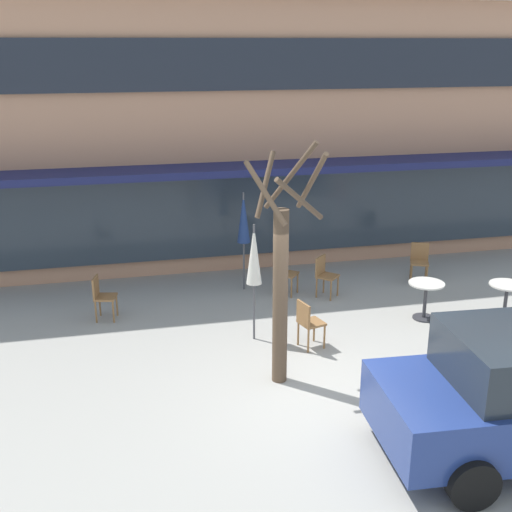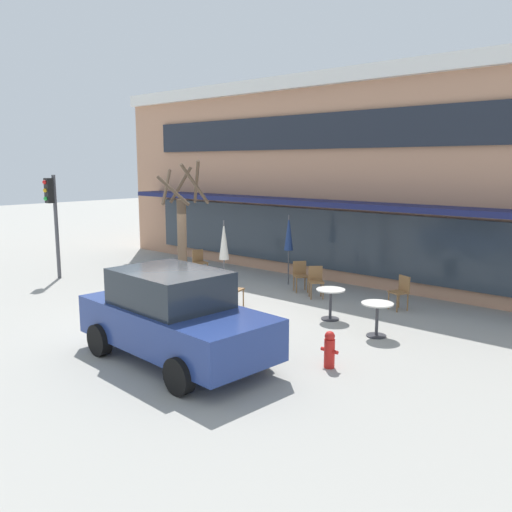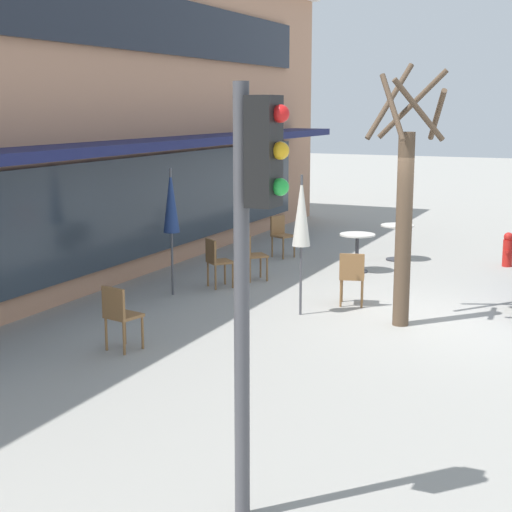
% 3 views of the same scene
% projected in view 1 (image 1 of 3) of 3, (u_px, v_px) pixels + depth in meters
% --- Properties ---
extents(ground_plane, '(80.00, 80.00, 0.00)m').
position_uv_depth(ground_plane, '(331.00, 393.00, 10.04)').
color(ground_plane, '#9E9B93').
extents(building_facade, '(19.89, 9.10, 6.62)m').
position_uv_depth(building_facade, '(220.00, 113.00, 18.21)').
color(building_facade, tan).
rests_on(building_facade, ground).
extents(cafe_table_near_wall, '(0.70, 0.70, 0.76)m').
position_uv_depth(cafe_table_near_wall, '(506.00, 296.00, 12.53)').
color(cafe_table_near_wall, '#333338').
rests_on(cafe_table_near_wall, ground).
extents(cafe_table_streetside, '(0.70, 0.70, 0.76)m').
position_uv_depth(cafe_table_streetside, '(426.00, 294.00, 12.60)').
color(cafe_table_streetside, '#333338').
rests_on(cafe_table_streetside, ground).
extents(patio_umbrella_green_folded, '(0.28, 0.28, 2.20)m').
position_uv_depth(patio_umbrella_green_folded, '(254.00, 255.00, 11.38)').
color(patio_umbrella_green_folded, '#4C4C51').
rests_on(patio_umbrella_green_folded, ground).
extents(patio_umbrella_cream_folded, '(0.28, 0.28, 2.20)m').
position_uv_depth(patio_umbrella_cream_folded, '(244.00, 219.00, 13.76)').
color(patio_umbrella_cream_folded, '#4C4C51').
rests_on(patio_umbrella_cream_folded, ground).
extents(cafe_chair_0, '(0.56, 0.56, 0.89)m').
position_uv_depth(cafe_chair_0, '(284.00, 271.00, 13.87)').
color(cafe_chair_0, olive).
rests_on(cafe_chair_0, ground).
extents(cafe_chair_1, '(0.48, 0.48, 0.89)m').
position_uv_depth(cafe_chair_1, '(102.00, 295.00, 12.57)').
color(cafe_chair_1, olive).
rests_on(cafe_chair_1, ground).
extents(cafe_chair_2, '(0.49, 0.49, 0.89)m').
position_uv_depth(cafe_chair_2, '(308.00, 321.00, 11.38)').
color(cafe_chair_2, olive).
rests_on(cafe_chair_2, ground).
extents(cafe_chair_3, '(0.57, 0.57, 0.89)m').
position_uv_depth(cafe_chair_3, '(324.00, 273.00, 13.73)').
color(cafe_chair_3, olive).
rests_on(cafe_chair_3, ground).
extents(cafe_chair_4, '(0.53, 0.53, 0.89)m').
position_uv_depth(cafe_chair_4, '(419.00, 259.00, 14.61)').
color(cafe_chair_4, olive).
rests_on(cafe_chair_4, ground).
extents(street_tree, '(1.18, 1.20, 3.85)m').
position_uv_depth(street_tree, '(282.00, 278.00, 9.89)').
color(street_tree, brown).
rests_on(street_tree, ground).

